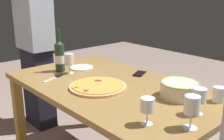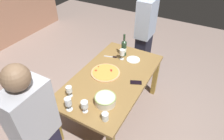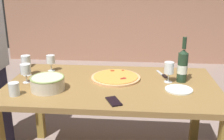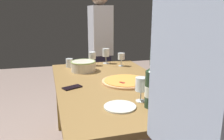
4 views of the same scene
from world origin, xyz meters
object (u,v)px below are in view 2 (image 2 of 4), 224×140
pizza (106,72)px  wine_glass_far_right (122,53)px  dining_table (112,82)px  serving_bowl (105,100)px  pizza_knife (112,57)px  person_guest_left (145,34)px  person_host (38,133)px  wine_bottle (124,48)px  wine_glass_by_bottle (69,90)px  cell_phone (136,82)px  side_plate (133,60)px  wine_glass_far_left (68,102)px  cup_amber (105,117)px  wine_glass_near_pizza (85,105)px

pizza → wine_glass_far_right: 0.42m
dining_table → serving_bowl: serving_bowl is taller
pizza_knife → person_guest_left: person_guest_left is taller
dining_table → person_host: size_ratio=1.00×
wine_glass_far_right → person_guest_left: 0.72m
wine_bottle → person_host: person_host is taller
dining_table → wine_glass_by_bottle: bearing=154.9°
pizza → pizza_knife: size_ratio=1.98×
pizza → cell_phone: 0.44m
person_guest_left → side_plate: bearing=7.7°
wine_glass_far_right → side_plate: (0.06, -0.16, -0.11)m
dining_table → wine_bottle: wine_bottle is taller
pizza_knife → side_plate: bearing=-74.3°
pizza → wine_glass_far_left: wine_glass_far_left is taller
pizza → wine_glass_far_right: size_ratio=2.44×
dining_table → person_host: bearing=171.7°
wine_bottle → person_guest_left: size_ratio=0.21×
pizza → person_host: bearing=177.3°
cell_phone → person_guest_left: size_ratio=0.09×
pizza → cup_amber: cup_amber is taller
pizza → person_guest_left: bearing=-5.6°
wine_glass_near_pizza → wine_glass_far_left: wine_glass_far_left is taller
wine_glass_far_left → pizza: bearing=-1.7°
dining_table → wine_bottle: 0.59m
wine_glass_near_pizza → cup_amber: size_ratio=1.62×
cell_phone → pizza_knife: pizza_knife is taller
serving_bowl → side_plate: size_ratio=1.23×
dining_table → person_guest_left: bearing=0.1°
dining_table → person_guest_left: (1.15, 0.00, 0.20)m
cup_amber → person_guest_left: person_guest_left is taller
cell_phone → pizza_knife: 0.66m
dining_table → cup_amber: bearing=-156.7°
wine_glass_far_left → cup_amber: bearing=-79.9°
cup_amber → person_host: (-0.49, 0.44, 0.02)m
wine_glass_by_bottle → side_plate: (1.04, -0.35, -0.10)m
pizza_knife → person_guest_left: 0.78m
dining_table → side_plate: bearing=-10.3°
wine_glass_far_right → person_guest_left: person_guest_left is taller
dining_table → wine_glass_near_pizza: bearing=-177.1°
wine_bottle → person_guest_left: bearing=-8.5°
wine_glass_by_bottle → wine_glass_far_left: size_ratio=0.84×
wine_bottle → pizza_knife: wine_bottle is taller
wine_glass_far_right → person_host: person_host is taller
side_plate → person_guest_left: size_ratio=0.12×
wine_glass_far_left → pizza_knife: bearing=4.3°
wine_glass_near_pizza → wine_bottle: bearing=6.1°
dining_table → wine_glass_far_right: (0.43, 0.07, 0.21)m
pizza → cell_phone: size_ratio=2.73×
serving_bowl → person_host: 0.76m
dining_table → wine_glass_by_bottle: size_ratio=11.35×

